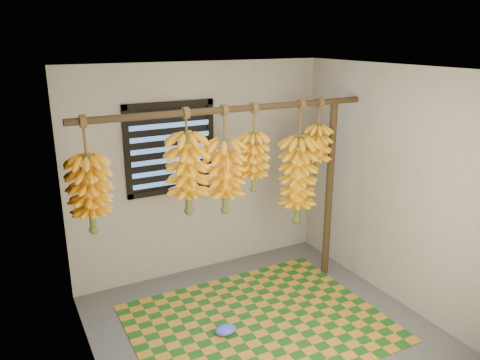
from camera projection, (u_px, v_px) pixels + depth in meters
floor at (268, 334)px, 4.36m from camera, size 3.00×3.00×0.01m
ceiling at (273, 69)px, 3.64m from camera, size 3.00×3.00×0.01m
wall_back at (200, 170)px, 5.27m from camera, size 3.00×0.01×2.40m
wall_left at (89, 250)px, 3.33m from camera, size 0.01×3.00×2.40m
wall_right at (399, 188)px, 4.67m from camera, size 0.01×3.00×2.40m
window at (171, 148)px, 5.00m from camera, size 1.00×0.04×1.00m
hanging_pole at (232, 109)px, 4.35m from camera, size 3.00×0.06×0.06m
support_post at (329, 192)px, 5.19m from camera, size 0.08×0.08×2.00m
woven_mat at (259, 323)px, 4.51m from camera, size 2.35×1.89×0.01m
plastic_bag at (226, 330)px, 4.33m from camera, size 0.21×0.16×0.08m
banana_bunch_a at (90, 194)px, 3.93m from camera, size 0.35×0.35×1.01m
banana_bunch_b at (188, 174)px, 4.31m from camera, size 0.37×0.37×1.00m
banana_bunch_c at (225, 176)px, 4.50m from camera, size 0.38×0.38×1.06m
banana_bunch_d at (253, 162)px, 4.62m from camera, size 0.32×0.32×0.89m
banana_bunch_e at (298, 181)px, 4.94m from camera, size 0.37×0.37×1.33m
banana_bunch_f at (318, 150)px, 4.95m from camera, size 0.28×0.28×0.82m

